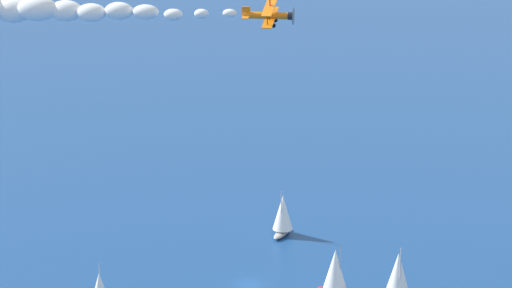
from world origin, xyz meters
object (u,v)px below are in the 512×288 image
at_px(sailboat_trailing, 398,282).
at_px(sailboat_mid_cluster, 335,271).
at_px(biplane_wingman, 270,15).
at_px(sailboat_outer_ring_a, 283,215).

height_order(sailboat_trailing, sailboat_mid_cluster, sailboat_trailing).
height_order(sailboat_trailing, biplane_wingman, biplane_wingman).
height_order(sailboat_mid_cluster, sailboat_outer_ring_a, sailboat_outer_ring_a).
distance_m(sailboat_mid_cluster, sailboat_outer_ring_a, 25.17).
relative_size(sailboat_trailing, biplane_wingman, 1.42).
height_order(sailboat_outer_ring_a, biplane_wingman, biplane_wingman).
height_order(sailboat_trailing, sailboat_outer_ring_a, sailboat_trailing).
relative_size(sailboat_trailing, sailboat_mid_cluster, 1.29).
relative_size(sailboat_mid_cluster, biplane_wingman, 1.10).
bearing_deg(sailboat_trailing, biplane_wingman, -100.10).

